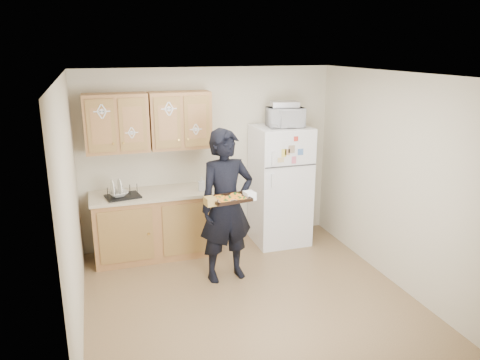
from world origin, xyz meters
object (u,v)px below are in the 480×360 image
object	(u,v)px
person	(226,206)
refrigerator	(280,185)
microwave	(285,117)
dish_rack	(123,191)
baking_tray	(230,199)

from	to	relation	value
person	refrigerator	bearing A→B (deg)	31.87
microwave	refrigerator	bearing A→B (deg)	125.61
microwave	dish_rack	xyz separation A→B (m)	(-2.22, 0.02, -0.85)
baking_tray	person	bearing A→B (deg)	74.70
person	dish_rack	distance (m)	1.42
refrigerator	person	bearing A→B (deg)	-140.48
dish_rack	microwave	bearing A→B (deg)	-0.46
refrigerator	baking_tray	size ratio (longest dim) A/B	4.00
person	microwave	size ratio (longest dim) A/B	3.85
refrigerator	microwave	xyz separation A→B (m)	(0.03, -0.05, 0.98)
refrigerator	person	xyz separation A→B (m)	(-1.05, -0.86, 0.08)
person	baking_tray	world-z (taller)	person
microwave	dish_rack	bearing A→B (deg)	-175.53
refrigerator	microwave	bearing A→B (deg)	-59.32
person	baking_tray	distance (m)	0.35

